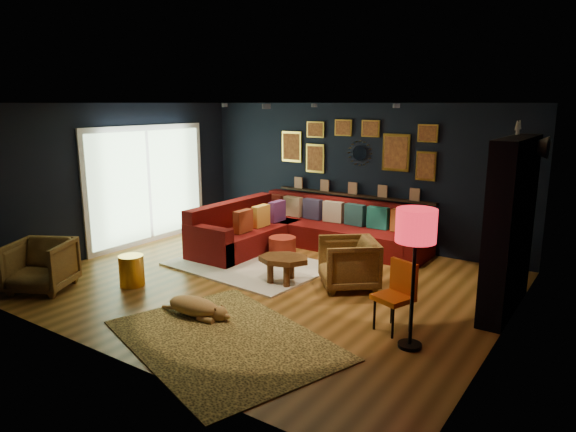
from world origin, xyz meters
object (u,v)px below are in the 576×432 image
Objects in this scene: coffee_table at (284,262)px; floor_lamp at (416,232)px; sectional at (300,231)px; dog at (193,303)px; orange_chair at (398,290)px; pouf at (282,246)px; armchair_left at (41,263)px; gold_stool at (132,271)px; armchair_right at (349,261)px.

floor_lamp is (2.27, -0.87, 0.95)m from coffee_table.
sectional reaches higher than dog.
dog is (-0.27, -1.58, -0.17)m from coffee_table.
sectional is at bearing 140.28° from floor_lamp.
pouf is at bearing 169.70° from orange_chair.
armchair_left is 0.97× the size of orange_chair.
coffee_table is at bearing 35.72° from gold_stool.
pouf is 2.61m from gold_stool.
orange_chair is at bearing 10.35° from armchair_right.
sectional reaches higher than armchair_right.
dog is at bearing -10.97° from gold_stool.
dog is at bearing -15.51° from armchair_left.
dog is (-2.23, -1.06, -0.31)m from orange_chair.
pouf is 0.60× the size of armchair_right.
pouf is at bearing 67.88° from gold_stool.
floor_lamp is at bearing -14.06° from armchair_left.
armchair_right is 2.29m from dog.
orange_chair is (2.78, -1.65, 0.29)m from pouf.
orange_chair is (2.81, -2.24, 0.16)m from sectional.
dog is at bearing -80.11° from sectional.
gold_stool is (0.88, 0.85, -0.17)m from armchair_left.
floor_lamp reaches higher than dog.
floor_lamp is (1.43, -1.28, 0.89)m from armchair_right.
gold_stool is 1.55m from dog.
coffee_table is at bearing -103.85° from armchair_right.
armchair_left is at bearing -141.36° from coffee_table.
armchair_right is (1.65, -0.71, 0.21)m from pouf.
sectional is 4.32× the size of armchair_right.
floor_lamp is (0.30, -0.34, 0.81)m from orange_chair.
floor_lamp is at bearing 8.30° from armchair_right.
coffee_table is 1.40m from pouf.
sectional reaches higher than pouf.
pouf is 3.83m from floor_lamp.
pouf is at bearing 31.79° from armchair_left.
orange_chair is at bearing -9.30° from armchair_left.
floor_lamp is at bearing 11.12° from dog.
gold_stool is at bearing -112.12° from pouf.
orange_chair is at bearing -14.93° from coffee_table.
sectional is at bearing 93.22° from pouf.
sectional reaches higher than orange_chair.
armchair_right is 3.14m from gold_stool.
pouf is 2.76m from dog.
armchair_right is 0.78× the size of dog.
armchair_left is at bearing -171.69° from dog.
coffee_table is 0.90× the size of dog.
orange_chair is 0.53× the size of floor_lamp.
floor_lamp is (3.08, -1.99, 1.10)m from pouf.
gold_stool is at bearing -107.47° from sectional.
gold_stool is 0.44× the size of dog.
armchair_left reaches higher than gold_stool.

